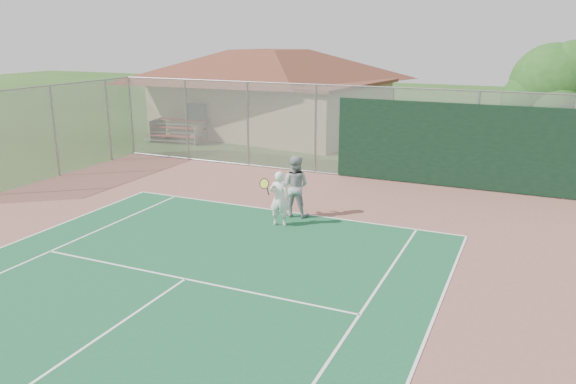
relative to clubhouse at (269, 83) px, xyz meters
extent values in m
cylinder|color=gray|center=(-3.22, -7.80, -0.99)|extent=(0.08, 0.08, 3.50)
cylinder|color=gray|center=(-0.22, -7.80, -0.99)|extent=(0.08, 0.08, 3.50)
cylinder|color=gray|center=(2.78, -7.80, -0.99)|extent=(0.08, 0.08, 3.50)
cylinder|color=gray|center=(5.78, -7.80, -0.99)|extent=(0.08, 0.08, 3.50)
cylinder|color=gray|center=(8.78, -7.80, -0.99)|extent=(0.08, 0.08, 3.50)
cylinder|color=gray|center=(11.78, -7.80, -0.99)|extent=(0.08, 0.08, 3.50)
cylinder|color=gray|center=(14.78, -7.80, -0.99)|extent=(0.08, 0.08, 3.50)
cylinder|color=gray|center=(6.78, -7.80, 0.76)|extent=(20.00, 0.05, 0.05)
cylinder|color=gray|center=(6.78, -7.80, -2.69)|extent=(20.00, 0.05, 0.05)
cube|color=#999EA0|center=(6.78, -7.80, -0.99)|extent=(20.00, 0.02, 3.50)
cube|color=black|center=(11.78, -7.85, -1.19)|extent=(10.00, 0.04, 3.00)
cylinder|color=gray|center=(-3.22, -9.30, -0.99)|extent=(0.08, 0.08, 3.50)
cylinder|color=gray|center=(-3.22, -12.30, -0.99)|extent=(0.08, 0.08, 3.50)
cube|color=#999EA0|center=(-3.22, -12.30, -0.99)|extent=(0.02, 9.00, 3.50)
cube|color=tan|center=(0.00, 0.00, -1.32)|extent=(12.34, 9.16, 2.84)
cube|color=brown|center=(0.00, 0.00, 0.15)|extent=(12.88, 9.70, 0.17)
pyramid|color=brown|center=(0.00, 0.00, 1.80)|extent=(13.57, 10.07, 1.70)
cube|color=black|center=(1.89, -3.81, -1.74)|extent=(0.85, 0.06, 1.98)
cube|color=maroon|center=(-3.14, -4.76, -2.39)|extent=(2.93, 0.71, 0.05)
cube|color=#B2B5BA|center=(-3.14, -5.01, -2.59)|extent=(2.92, 0.68, 0.04)
cube|color=maroon|center=(-3.14, -4.23, -2.05)|extent=(2.93, 0.71, 0.05)
cube|color=#B2B5BA|center=(-3.14, -4.47, -2.25)|extent=(2.92, 0.68, 0.04)
cube|color=maroon|center=(-3.14, -3.69, -1.71)|extent=(2.93, 0.71, 0.05)
cube|color=#B2B5BA|center=(-3.14, -3.94, -1.91)|extent=(2.92, 0.68, 0.04)
cube|color=#B2B5BA|center=(-4.50, -4.23, -2.20)|extent=(0.32, 1.74, 1.07)
cube|color=#B2B5BA|center=(-1.77, -4.23, -2.20)|extent=(0.32, 1.74, 1.07)
cylinder|color=#312112|center=(14.08, -5.02, -1.37)|extent=(0.35, 0.35, 2.74)
sphere|color=#1E4816|center=(14.08, -5.02, 0.78)|extent=(3.13, 3.13, 3.13)
sphere|color=#1E4816|center=(13.29, -5.41, 0.30)|extent=(1.96, 1.96, 1.96)
sphere|color=#1E4816|center=(14.27, -5.90, 0.20)|extent=(1.76, 1.76, 1.76)
sphere|color=#1E4816|center=(13.78, -4.24, 0.59)|extent=(1.96, 1.96, 1.96)
sphere|color=#1E4816|center=(14.66, -5.22, 1.47)|extent=(1.96, 1.96, 1.96)
imported|color=white|center=(7.18, -14.16, -1.93)|extent=(0.64, 0.47, 1.62)
imported|color=#A0A2A5|center=(7.22, -13.15, -1.80)|extent=(0.97, 0.79, 1.86)
camera|label=1|loc=(13.69, -28.14, 2.67)|focal=35.00mm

